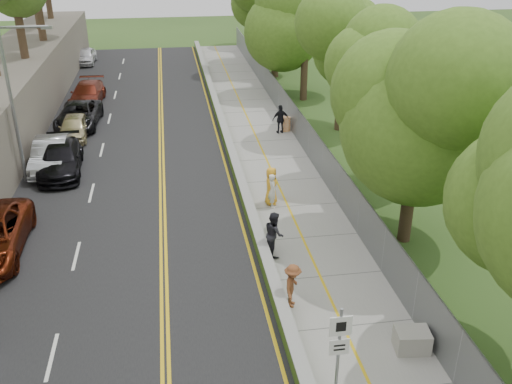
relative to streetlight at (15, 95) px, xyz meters
name	(u,v)px	position (x,y,z in m)	size (l,w,h in m)	color
ground	(279,334)	(10.46, -14.00, -4.64)	(140.00, 140.00, 0.00)	#33511E
road	(131,168)	(5.06, 1.00, -4.62)	(11.20, 66.00, 0.04)	black
sidewalk	(272,159)	(13.01, 1.00, -4.61)	(4.20, 66.00, 0.05)	gray
jersey_barrier	(232,157)	(10.71, 1.00, -4.34)	(0.42, 66.00, 0.60)	#85E32E
chainlink_fence	(309,141)	(15.11, 1.00, -3.64)	(0.04, 66.00, 2.00)	slate
trees_fenceside	(357,32)	(17.46, 1.00, 2.36)	(7.00, 66.00, 14.00)	#547F25
streetlight	(15,95)	(0.00, 0.00, 0.00)	(2.52, 0.22, 8.00)	gray
signpost	(339,345)	(11.51, -17.02, -2.68)	(0.62, 0.09, 3.10)	gray
construction_barrel	(286,124)	(14.76, 5.64, -4.13)	(0.56, 0.56, 0.91)	orange
concrete_block	(412,340)	(14.46, -15.40, -4.24)	(1.06, 0.79, 0.71)	gray
car_3	(61,159)	(1.46, 0.88, -3.84)	(2.13, 5.25, 1.52)	black
car_4	(74,127)	(1.46, 6.36, -3.88)	(1.69, 4.20, 1.43)	#C3B484
car_5	(51,154)	(0.86, 1.60, -3.79)	(1.72, 4.93, 1.62)	#9FA3A7
car_6	(79,115)	(1.46, 8.67, -3.84)	(2.52, 5.47, 1.52)	black
car_7	(87,94)	(1.46, 13.83, -3.83)	(2.16, 5.32, 1.54)	maroon
car_8	(86,56)	(-0.14, 27.46, -3.88)	(1.71, 4.25, 1.45)	silver
painter_0	(271,186)	(11.91, -4.57, -3.66)	(0.91, 0.59, 1.86)	#F6A826
painter_1	(272,191)	(11.91, -4.93, -3.75)	(0.61, 0.40, 1.68)	silver
painter_2	(274,234)	(11.21, -9.10, -3.65)	(0.92, 0.71, 1.89)	black
painter_3	(292,286)	(11.21, -12.59, -3.77)	(1.06, 0.61, 1.65)	brown
person_far	(281,119)	(14.31, 5.27, -3.67)	(1.07, 0.45, 1.83)	black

